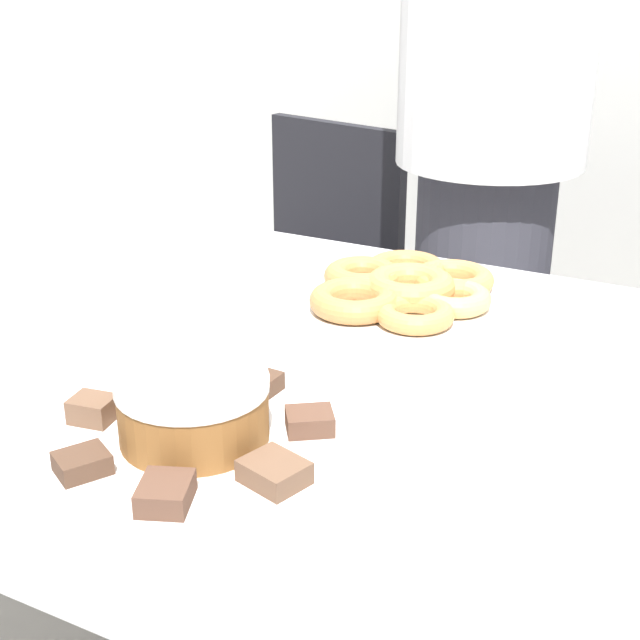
{
  "coord_description": "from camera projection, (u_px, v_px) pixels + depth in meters",
  "views": [
    {
      "loc": [
        0.42,
        -0.88,
        1.25
      ],
      "look_at": [
        -0.04,
        0.01,
        0.83
      ],
      "focal_mm": 50.0,
      "sensor_mm": 36.0,
      "label": 1
    }
  ],
  "objects": [
    {
      "name": "lamington_3",
      "position": [
        165.0,
        493.0,
        0.81
      ],
      "size": [
        0.06,
        0.07,
        0.02
      ],
      "rotation": [
        0.0,
        0.0,
        5.1
      ],
      "color": "brown",
      "rests_on": "plate_cake"
    },
    {
      "name": "napkin",
      "position": [
        155.0,
        298.0,
        1.32
      ],
      "size": [
        0.12,
        0.1,
        0.01
      ],
      "color": "white",
      "rests_on": "table"
    },
    {
      "name": "table",
      "position": [
        349.0,
        442.0,
        1.13
      ],
      "size": [
        1.41,
        0.94,
        0.77
      ],
      "color": "silver",
      "rests_on": "ground_plane"
    },
    {
      "name": "donut_3",
      "position": [
        354.0,
        300.0,
        1.24
      ],
      "size": [
        0.13,
        0.13,
        0.03
      ],
      "color": "#C68447",
      "rests_on": "plate_donuts"
    },
    {
      "name": "donut_2",
      "position": [
        362.0,
        276.0,
        1.33
      ],
      "size": [
        0.12,
        0.12,
        0.04
      ],
      "color": "#C68447",
      "rests_on": "plate_donuts"
    },
    {
      "name": "person_standing",
      "position": [
        491.0,
        134.0,
        1.71
      ],
      "size": [
        0.36,
        0.36,
        1.74
      ],
      "color": "#383842",
      "rests_on": "ground_plane"
    },
    {
      "name": "donut_1",
      "position": [
        406.0,
        269.0,
        1.37
      ],
      "size": [
        0.12,
        0.12,
        0.03
      ],
      "color": "#C68447",
      "rests_on": "plate_donuts"
    },
    {
      "name": "lamington_5",
      "position": [
        310.0,
        421.0,
        0.94
      ],
      "size": [
        0.06,
        0.06,
        0.02
      ],
      "rotation": [
        0.0,
        0.0,
        6.9
      ],
      "color": "brown",
      "rests_on": "plate_cake"
    },
    {
      "name": "donut_0",
      "position": [
        410.0,
        286.0,
        1.28
      ],
      "size": [
        0.13,
        0.13,
        0.04
      ],
      "color": "#D18E4C",
      "rests_on": "plate_donuts"
    },
    {
      "name": "lamington_0",
      "position": [
        171.0,
        380.0,
        1.03
      ],
      "size": [
        0.06,
        0.06,
        0.02
      ],
      "rotation": [
        0.0,
        0.0,
        2.41
      ],
      "color": "brown",
      "rests_on": "plate_cake"
    },
    {
      "name": "frosted_cake",
      "position": [
        193.0,
        408.0,
        0.91
      ],
      "size": [
        0.16,
        0.16,
        0.07
      ],
      "color": "brown",
      "rests_on": "plate_cake"
    },
    {
      "name": "lamington_4",
      "position": [
        274.0,
        472.0,
        0.84
      ],
      "size": [
        0.07,
        0.06,
        0.02
      ],
      "rotation": [
        0.0,
        0.0,
        6.0
      ],
      "color": "brown",
      "rests_on": "plate_cake"
    },
    {
      "name": "plate_cake",
      "position": [
        196.0,
        442.0,
        0.93
      ],
      "size": [
        0.33,
        0.33,
        0.01
      ],
      "color": "white",
      "rests_on": "table"
    },
    {
      "name": "donut_6",
      "position": [
        453.0,
        279.0,
        1.32
      ],
      "size": [
        0.12,
        0.12,
        0.03
      ],
      "color": "#D18E4C",
      "rests_on": "plate_donuts"
    },
    {
      "name": "office_chair_left",
      "position": [
        299.0,
        318.0,
        2.21
      ],
      "size": [
        0.52,
        0.52,
        0.86
      ],
      "rotation": [
        0.0,
        0.0,
        -0.21
      ],
      "color": "black",
      "rests_on": "ground_plane"
    },
    {
      "name": "lamington_1",
      "position": [
        93.0,
        409.0,
        0.95
      ],
      "size": [
        0.05,
        0.05,
        0.03
      ],
      "rotation": [
        0.0,
        0.0,
        3.31
      ],
      "color": "brown",
      "rests_on": "plate_cake"
    },
    {
      "name": "donut_4",
      "position": [
        415.0,
        314.0,
        1.2
      ],
      "size": [
        0.11,
        0.11,
        0.03
      ],
      "color": "#D18E4C",
      "rests_on": "plate_donuts"
    },
    {
      "name": "lamington_6",
      "position": [
        261.0,
        384.0,
        1.02
      ],
      "size": [
        0.04,
        0.05,
        0.02
      ],
      "rotation": [
        0.0,
        0.0,
        7.79
      ],
      "color": "#513828",
      "rests_on": "plate_cake"
    },
    {
      "name": "donut_5",
      "position": [
        453.0,
        298.0,
        1.25
      ],
      "size": [
        0.11,
        0.11,
        0.03
      ],
      "color": "#E5AD66",
      "rests_on": "plate_donuts"
    },
    {
      "name": "lamington_2",
      "position": [
        82.0,
        463.0,
        0.86
      ],
      "size": [
        0.06,
        0.06,
        0.02
      ],
      "rotation": [
        0.0,
        0.0,
        4.2
      ],
      "color": "#513828",
      "rests_on": "plate_cake"
    },
    {
      "name": "plate_donuts",
      "position": [
        409.0,
        302.0,
        1.29
      ],
      "size": [
        0.34,
        0.34,
        0.01
      ],
      "color": "white",
      "rests_on": "table"
    }
  ]
}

